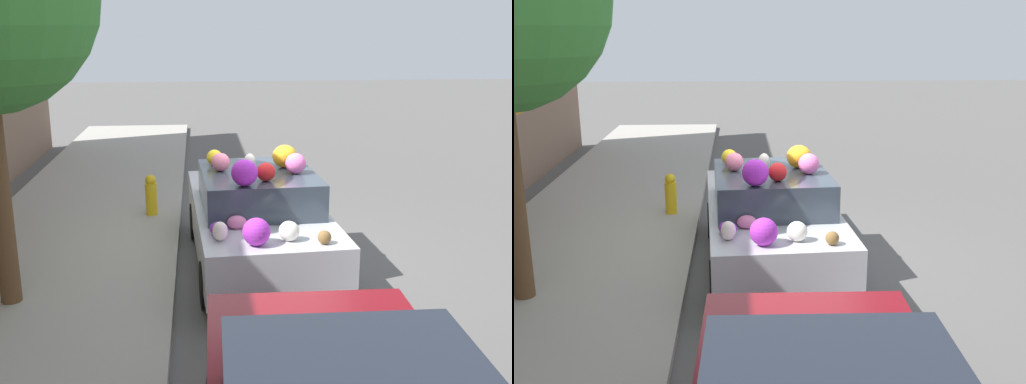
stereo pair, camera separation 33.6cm
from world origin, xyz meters
The scene contains 4 objects.
ground_plane centered at (0.00, 0.00, 0.00)m, with size 60.00×60.00×0.00m, color #565451.
sidewalk_curb centered at (0.00, 2.70, 0.06)m, with size 24.00×3.20×0.13m.
fire_hydrant centered at (2.11, 1.59, 0.47)m, with size 0.20×0.20×0.70m.
art_car centered at (-0.04, -0.01, 0.73)m, with size 4.03×1.89×1.71m.
Camera 2 is at (-7.88, 0.43, 3.23)m, focal length 42.00 mm.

